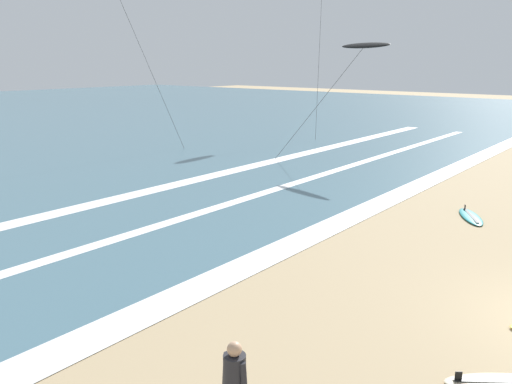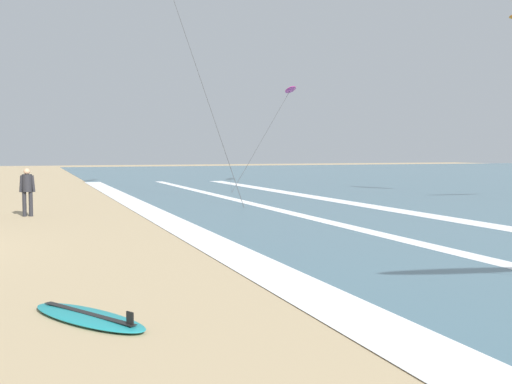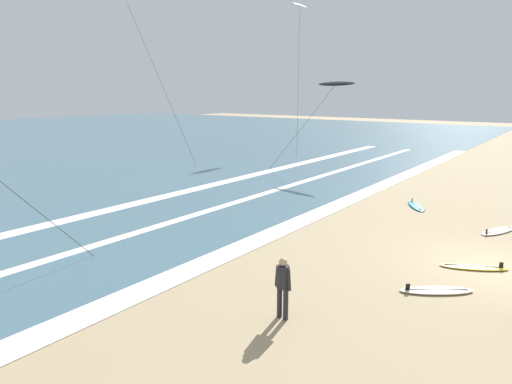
{
  "view_description": "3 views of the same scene",
  "coord_description": "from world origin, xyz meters",
  "px_view_note": "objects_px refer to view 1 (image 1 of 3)",
  "views": [
    {
      "loc": [
        -11.46,
        -0.54,
        5.31
      ],
      "look_at": [
        -1.63,
        7.5,
        2.05
      ],
      "focal_mm": 35.58,
      "sensor_mm": 36.0,
      "label": 1
    },
    {
      "loc": [
        14.29,
        3.77,
        2.16
      ],
      "look_at": [
        1.08,
        8.73,
        1.2
      ],
      "focal_mm": 42.03,
      "sensor_mm": 36.0,
      "label": 2
    },
    {
      "loc": [
        -15.54,
        -1.96,
        5.54
      ],
      "look_at": [
        -1.12,
        8.66,
        1.56
      ],
      "focal_mm": 31.43,
      "sensor_mm": 36.0,
      "label": 3
    }
  ],
  "objects_px": {
    "surfer_mid_group": "(235,383)",
    "surfboard_left_pile": "(507,384)",
    "surfboard_near_water": "(471,217)",
    "kite_black_far_left": "(365,46)"
  },
  "relations": [
    {
      "from": "surfboard_near_water",
      "to": "surfboard_left_pile",
      "type": "xyz_separation_m",
      "value": [
        -9.48,
        -3.48,
        0.0
      ]
    },
    {
      "from": "surfboard_left_pile",
      "to": "kite_black_far_left",
      "type": "height_order",
      "value": "kite_black_far_left"
    },
    {
      "from": "surfer_mid_group",
      "to": "surfboard_left_pile",
      "type": "height_order",
      "value": "surfer_mid_group"
    },
    {
      "from": "surfboard_near_water",
      "to": "surfboard_left_pile",
      "type": "height_order",
      "value": "same"
    },
    {
      "from": "surfer_mid_group",
      "to": "kite_black_far_left",
      "type": "relative_size",
      "value": 0.25
    },
    {
      "from": "kite_black_far_left",
      "to": "surfboard_near_water",
      "type": "bearing_deg",
      "value": -131.02
    },
    {
      "from": "surfboard_near_water",
      "to": "surfboard_left_pile",
      "type": "relative_size",
      "value": 1.03
    },
    {
      "from": "surfer_mid_group",
      "to": "surfboard_near_water",
      "type": "distance_m",
      "value": 13.4
    },
    {
      "from": "surfboard_near_water",
      "to": "kite_black_far_left",
      "type": "bearing_deg",
      "value": 48.98
    },
    {
      "from": "surfboard_near_water",
      "to": "kite_black_far_left",
      "type": "relative_size",
      "value": 0.33
    }
  ]
}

